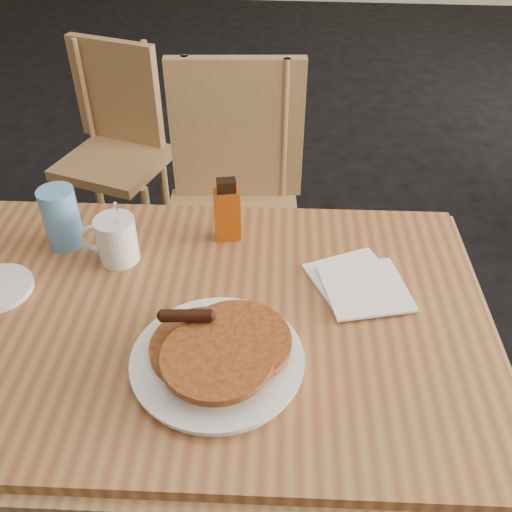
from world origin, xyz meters
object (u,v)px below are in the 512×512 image
Objects in this scene: main_table at (204,328)px; pancake_plate at (218,355)px; chair_main_far at (235,186)px; blue_tumbler at (61,218)px; syrup_bottle at (227,212)px; coffee_mug at (115,239)px; chair_wall_extra at (116,132)px.

pancake_plate reaches higher than main_table.
main_table is 0.78m from chair_main_far.
pancake_plate is 0.51m from blue_tumbler.
pancake_plate is 0.38m from syrup_bottle.
coffee_mug reaches higher than pancake_plate.
coffee_mug is (-0.21, 0.15, 0.10)m from main_table.
pancake_plate is at bearing -48.75° from chair_wall_extra.
chair_main_far is at bearing -24.39° from chair_wall_extra.
coffee_mug is 0.25m from syrup_bottle.
blue_tumbler reaches higher than main_table.
chair_wall_extra is 5.48× the size of syrup_bottle.
chair_wall_extra is 5.14× the size of coffee_mug.
coffee_mug is at bearing 143.69° from main_table.
chair_main_far is 6.23× the size of syrup_bottle.
chair_wall_extra is at bearing 113.77° from pancake_plate.
syrup_bottle is 0.36m from blue_tumbler.
main_table is 8.51× the size of blue_tumbler.
chair_wall_extra is 2.70× the size of pancake_plate.
blue_tumbler reaches higher than pancake_plate.
chair_main_far reaches higher than blue_tumbler.
main_table is at bearing -106.80° from syrup_bottle.
chair_main_far is at bearing 86.03° from coffee_mug.
coffee_mug is at bearing -169.05° from syrup_bottle.
chair_wall_extra is at bearing 120.18° from coffee_mug.
chair_main_far is 0.58m from syrup_bottle.
syrup_bottle is (0.58, -1.00, 0.33)m from chair_wall_extra.
chair_main_far is 0.92m from pancake_plate.
coffee_mug is at bearing -19.35° from blue_tumbler.
syrup_bottle is at bearing 94.07° from pancake_plate.
blue_tumbler is (0.22, -1.05, 0.33)m from chair_wall_extra.
coffee_mug reaches higher than syrup_bottle.
chair_wall_extra is at bearing 114.05° from main_table.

